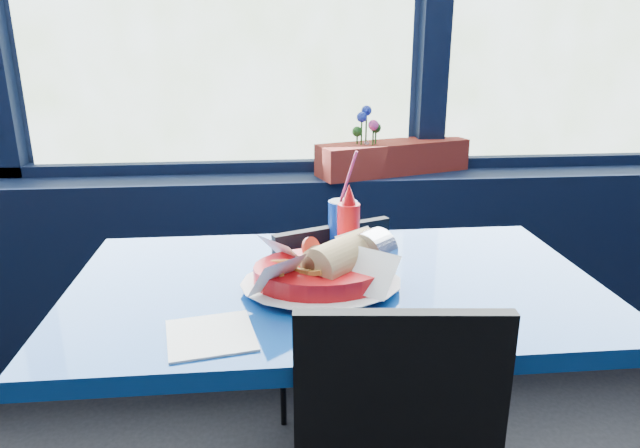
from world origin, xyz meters
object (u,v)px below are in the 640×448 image
at_px(near_table, 335,351).
at_px(soda_cup, 343,222).
at_px(flower_vase, 366,155).
at_px(food_basket, 324,271).
at_px(chair_near_back, 341,323).
at_px(planter_box, 393,157).
at_px(ketchup_bottle, 348,229).

height_order(near_table, soda_cup, soda_cup).
bearing_deg(flower_vase, food_basket, -105.77).
bearing_deg(soda_cup, food_basket, -105.88).
xyz_separation_m(near_table, chair_near_back, (0.06, 0.33, -0.11)).
bearing_deg(soda_cup, near_table, -101.53).
bearing_deg(food_basket, flower_vase, 55.34).
distance_m(chair_near_back, planter_box, 0.72).
xyz_separation_m(planter_box, ketchup_bottle, (-0.28, -0.77, -0.02)).
relative_size(ketchup_bottle, soda_cup, 0.78).
relative_size(chair_near_back, flower_vase, 3.17).
bearing_deg(ketchup_bottle, soda_cup, 88.30).
bearing_deg(chair_near_back, near_table, 57.65).
distance_m(flower_vase, food_basket, 0.90).
bearing_deg(chair_near_back, flower_vase, -129.37).
bearing_deg(ketchup_bottle, planter_box, 69.92).
height_order(near_table, chair_near_back, chair_near_back).
xyz_separation_m(flower_vase, ketchup_bottle, (-0.17, -0.72, -0.04)).
height_order(chair_near_back, food_basket, food_basket).
bearing_deg(soda_cup, flower_vase, 74.28).
bearing_deg(planter_box, flower_vase, -175.72).
relative_size(chair_near_back, soda_cup, 3.08).
bearing_deg(near_table, ketchup_bottle, 67.07).
distance_m(food_basket, ketchup_bottle, 0.17).
distance_m(chair_near_back, ketchup_bottle, 0.44).
height_order(food_basket, ketchup_bottle, ketchup_bottle).
height_order(planter_box, soda_cup, soda_cup).
distance_m(near_table, planter_box, 0.97).
relative_size(planter_box, soda_cup, 2.23).
bearing_deg(food_basket, near_table, 32.06).
xyz_separation_m(chair_near_back, soda_cup, (-0.01, -0.10, 0.35)).
bearing_deg(planter_box, ketchup_bottle, -128.16).
distance_m(planter_box, soda_cup, 0.69).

